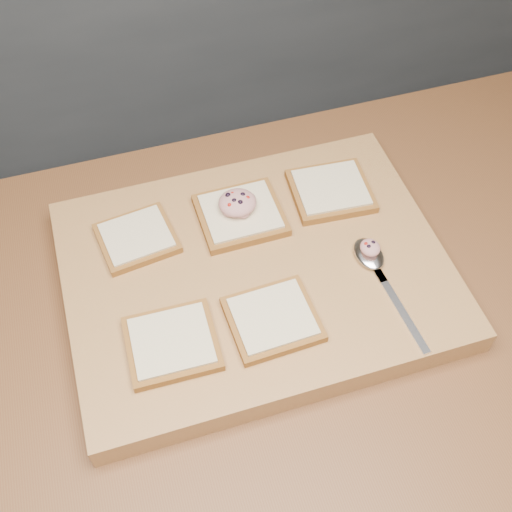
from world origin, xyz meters
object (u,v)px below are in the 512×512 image
Objects in this scene: cutting_board at (256,274)px; bread_far_center at (240,214)px; tuna_salad_dollop at (237,203)px; spoon at (373,262)px.

bread_far_center reaches higher than cutting_board.
tuna_salad_dollop is (-0.00, 0.01, 0.02)m from bread_far_center.
cutting_board is at bearing -92.40° from bread_far_center.
tuna_salad_dollop reaches higher than cutting_board.
bread_far_center is 2.19× the size of tuna_salad_dollop.
spoon is at bearing -42.20° from tuna_salad_dollop.
cutting_board is 0.11m from tuna_salad_dollop.
tuna_salad_dollop is 0.28× the size of spoon.
bread_far_center is 0.02m from tuna_salad_dollop.
spoon is at bearing -41.70° from bread_far_center.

